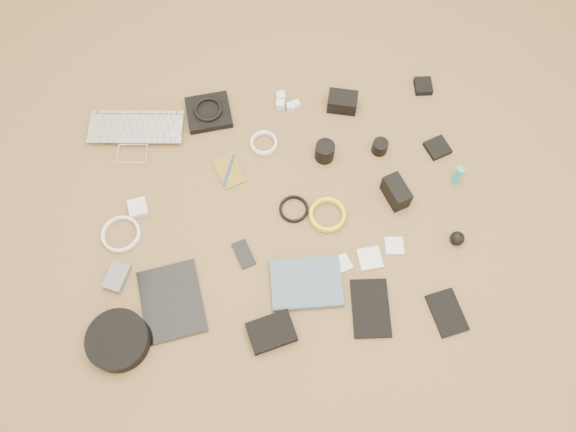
{
  "coord_description": "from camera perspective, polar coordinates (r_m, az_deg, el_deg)",
  "views": [
    {
      "loc": [
        -0.01,
        -0.84,
        1.89
      ],
      "look_at": [
        0.06,
        -0.03,
        0.02
      ],
      "focal_mm": 35.0,
      "sensor_mm": 36.0,
      "label": 1
    }
  ],
  "objects": [
    {
      "name": "phone",
      "position": [
        2.01,
        -4.52,
        -3.87
      ],
      "size": [
        0.09,
        0.12,
        0.01
      ],
      "primitive_type": "cube",
      "rotation": [
        0.0,
        0.0,
        0.34
      ],
      "color": "black",
      "rests_on": "ground"
    },
    {
      "name": "paperback",
      "position": [
        1.94,
        2.13,
        -9.41
      ],
      "size": [
        0.24,
        0.18,
        0.02
      ],
      "primitive_type": "imported",
      "rotation": [
        0.0,
        0.0,
        1.56
      ],
      "color": "#41596E",
      "rests_on": "ground"
    },
    {
      "name": "charger_d",
      "position": [
        2.28,
        0.79,
        11.25
      ],
      "size": [
        0.04,
        0.04,
        0.03
      ],
      "primitive_type": "cube",
      "rotation": [
        0.0,
        0.0,
        0.23
      ],
      "color": "silver",
      "rests_on": "ground"
    },
    {
      "name": "headphones",
      "position": [
        2.26,
        -8.13,
        10.69
      ],
      "size": [
        0.15,
        0.15,
        0.01
      ],
      "primitive_type": "torus",
      "rotation": [
        0.0,
        0.0,
        0.41
      ],
      "color": "black",
      "rests_on": "headphone_pouch"
    },
    {
      "name": "tablet",
      "position": [
        1.99,
        -11.72,
        -8.5
      ],
      "size": [
        0.25,
        0.29,
        0.01
      ],
      "primitive_type": "cube",
      "rotation": [
        0.0,
        0.0,
        0.17
      ],
      "color": "black",
      "rests_on": "ground"
    },
    {
      "name": "air_blower",
      "position": [
        2.09,
        16.81,
        -2.19
      ],
      "size": [
        0.06,
        0.06,
        0.05
      ],
      "primitive_type": "sphere",
      "rotation": [
        0.0,
        0.0,
        -0.12
      ],
      "color": "black",
      "rests_on": "ground"
    },
    {
      "name": "filter_case_mid",
      "position": [
        2.02,
        8.32,
        -4.29
      ],
      "size": [
        0.09,
        0.09,
        0.01
      ],
      "primitive_type": "cube",
      "rotation": [
        0.0,
        0.0,
        0.09
      ],
      "color": "silver",
      "rests_on": "ground"
    },
    {
      "name": "flash",
      "position": [
        2.09,
        10.92,
        2.4
      ],
      "size": [
        0.1,
        0.13,
        0.09
      ],
      "primitive_type": "cube",
      "rotation": [
        0.0,
        0.0,
        0.35
      ],
      "color": "black",
      "rests_on": "ground"
    },
    {
      "name": "dslr_camera",
      "position": [
        2.28,
        5.55,
        11.46
      ],
      "size": [
        0.13,
        0.1,
        0.07
      ],
      "primitive_type": "cube",
      "rotation": [
        0.0,
        0.0,
        -0.23
      ],
      "color": "black",
      "rests_on": "ground"
    },
    {
      "name": "notebook_black_b",
      "position": [
        2.01,
        15.84,
        -9.43
      ],
      "size": [
        0.13,
        0.17,
        0.01
      ],
      "primitive_type": "cube",
      "rotation": [
        0.0,
        0.0,
        0.21
      ],
      "color": "black",
      "rests_on": "ground"
    },
    {
      "name": "cable_yellow",
      "position": [
        2.06,
        4.01,
        0.04
      ],
      "size": [
        0.15,
        0.15,
        0.02
      ],
      "primitive_type": "torus",
      "rotation": [
        0.0,
        0.0,
        -0.08
      ],
      "color": "yellow",
      "rests_on": "ground"
    },
    {
      "name": "headphone_pouch",
      "position": [
        2.28,
        -8.05,
        10.37
      ],
      "size": [
        0.19,
        0.18,
        0.03
      ],
      "primitive_type": "cube",
      "rotation": [
        0.0,
        0.0,
        0.12
      ],
      "color": "black",
      "rests_on": "ground"
    },
    {
      "name": "charger_c",
      "position": [
        2.28,
        0.24,
        11.02
      ],
      "size": [
        0.03,
        0.03,
        0.03
      ],
      "primitive_type": "cube",
      "rotation": [
        0.0,
        0.0,
        -0.02
      ],
      "color": "silver",
      "rests_on": "ground"
    },
    {
      "name": "charger_a",
      "position": [
        2.3,
        -0.73,
        12.05
      ],
      "size": [
        0.04,
        0.04,
        0.03
      ],
      "primitive_type": "cube",
      "rotation": [
        0.0,
        0.0,
        0.16
      ],
      "color": "silver",
      "rests_on": "ground"
    },
    {
      "name": "lens_a",
      "position": [
        2.14,
        3.76,
        6.56
      ],
      "size": [
        0.08,
        0.08,
        0.08
      ],
      "primitive_type": "cylinder",
      "rotation": [
        0.0,
        0.0,
        -0.14
      ],
      "color": "black",
      "rests_on": "ground"
    },
    {
      "name": "filter_case_right",
      "position": [
        2.05,
        10.74,
        -2.99
      ],
      "size": [
        0.07,
        0.07,
        0.01
      ],
      "primitive_type": "cube",
      "rotation": [
        0.0,
        0.0,
        -0.07
      ],
      "color": "silver",
      "rests_on": "ground"
    },
    {
      "name": "lens_pouch",
      "position": [
        2.4,
        13.56,
        12.72
      ],
      "size": [
        0.07,
        0.08,
        0.03
      ],
      "primitive_type": "cube",
      "rotation": [
        0.0,
        0.0,
        -0.04
      ],
      "color": "black",
      "rests_on": "ground"
    },
    {
      "name": "power_brick",
      "position": [
        2.13,
        -14.98,
        0.81
      ],
      "size": [
        0.08,
        0.08,
        0.03
      ],
      "primitive_type": "cube",
      "rotation": [
        0.0,
        0.0,
        0.19
      ],
      "color": "silver",
      "rests_on": "ground"
    },
    {
      "name": "notebook_olive",
      "position": [
        2.15,
        -6.01,
        4.55
      ],
      "size": [
        0.13,
        0.16,
        0.01
      ],
      "primitive_type": "cube",
      "rotation": [
        0.0,
        0.0,
        0.36
      ],
      "color": "olive",
      "rests_on": "ground"
    },
    {
      "name": "card_reader",
      "position": [
        2.26,
        14.94,
        6.71
      ],
      "size": [
        0.11,
        0.11,
        0.02
      ],
      "primitive_type": "cube",
      "rotation": [
        0.0,
        0.0,
        0.35
      ],
      "color": "black",
      "rests_on": "ground"
    },
    {
      "name": "battery_charger",
      "position": [
        2.05,
        -16.99,
        -5.93
      ],
      "size": [
        0.1,
        0.12,
        0.03
      ],
      "primitive_type": "cube",
      "rotation": [
        0.0,
        0.0,
        -0.38
      ],
      "color": "slate",
      "rests_on": "ground"
    },
    {
      "name": "notebook_black_a",
      "position": [
        1.96,
        8.39,
        -9.24
      ],
      "size": [
        0.14,
        0.21,
        0.01
      ],
      "primitive_type": "cube",
      "rotation": [
        0.0,
        0.0,
        -0.05
      ],
      "color": "black",
      "rests_on": "ground"
    },
    {
      "name": "headphone_case",
      "position": [
        1.98,
        -16.87,
        -12.0
      ],
      "size": [
        0.26,
        0.26,
        0.06
      ],
      "primitive_type": "cylinder",
      "rotation": [
        0.0,
        0.0,
        -0.29
      ],
      "color": "black",
      "rests_on": "ground"
    },
    {
      "name": "charger_b",
      "position": [
        2.28,
        -0.78,
        11.25
      ],
      "size": [
        0.04,
        0.04,
        0.03
      ],
      "primitive_type": "cube",
      "rotation": [
        0.0,
        0.0,
        -0.09
      ],
      "color": "silver",
      "rests_on": "ground"
    },
    {
      "name": "laptop",
      "position": [
        2.27,
        -15.29,
        7.44
      ],
      "size": [
        0.39,
        0.29,
        0.03
      ],
      "primitive_type": "imported",
      "rotation": [
        0.0,
        0.0,
        -0.09
      ],
      "color": "silver",
      "rests_on": "ground"
    },
    {
      "name": "filter_case_left",
      "position": [
        2.0,
        5.46,
        -4.84
      ],
      "size": [
        0.08,
        0.08,
        0.01
      ],
      "primitive_type": "cube",
      "rotation": [
        0.0,
        0.0,
        0.36
      ],
      "color": "silver",
      "rests_on": "ground"
    },
    {
      "name": "pen_blue",
      "position": [
        2.14,
        -6.03,
        4.65
      ],
      "size": [
        0.05,
        0.13,
        0.01
      ],
      "primitive_type": "cylinder",
      "rotation": [
        1.57,
        0.0,
        -0.34
      ],
      "color": "#13349E",
      "rests_on": "notebook_olive"
    },
    {
      "name": "cable_white_b",
      "position": [
        2.11,
        -16.57,
        -1.82
      ],
      "size": [
        0.17,
        0.17,
        0.01
      ],
      "primitive_type": "torus",
      "rotation": [
        0.0,
        0.0,
        0.22
      ],
      "color": "white",
      "rests_on": "ground"
    },
    {
      "name": "cable_white_a",
      "position": [
        2.2,
        -2.46,
        7.34
      ],
      "size": [
        0.14,
        0.14,
        0.01
      ],
      "primitive_type": "torus",
      "rotation": [
        0.0,
        0.0,
        -0.41
      ],
      "color": "white",
      "rests_on": "ground"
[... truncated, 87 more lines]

